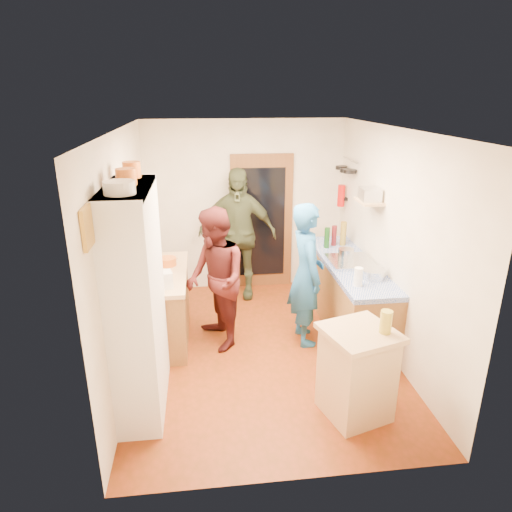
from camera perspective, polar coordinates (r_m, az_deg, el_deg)
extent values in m
cube|color=maroon|center=(5.68, 0.79, -11.67)|extent=(3.00, 4.00, 0.02)
cube|color=silver|center=(4.86, 0.94, 15.69)|extent=(3.00, 4.00, 0.02)
cube|color=silver|center=(7.04, -1.34, 6.20)|extent=(3.00, 0.02, 2.60)
cube|color=silver|center=(3.31, 5.60, -10.39)|extent=(3.00, 0.02, 2.60)
cube|color=silver|center=(5.15, -16.03, 0.22)|extent=(0.02, 4.00, 2.60)
cube|color=silver|center=(5.52, 16.59, 1.48)|extent=(0.02, 4.00, 2.60)
cube|color=brown|center=(7.09, 0.72, 4.22)|extent=(0.95, 0.06, 2.10)
cube|color=black|center=(7.06, 0.76, 4.15)|extent=(0.70, 0.02, 1.70)
cube|color=white|center=(4.46, -14.59, -5.53)|extent=(0.40, 1.20, 2.20)
cube|color=white|center=(4.13, -15.89, 8.16)|extent=(0.40, 1.14, 0.04)
cylinder|color=white|center=(3.79, -16.71, 8.20)|extent=(0.25, 0.25, 0.10)
cylinder|color=orange|center=(4.15, -15.92, 9.51)|extent=(0.18, 0.18, 0.14)
cylinder|color=orange|center=(4.50, -15.27, 10.37)|extent=(0.17, 0.17, 0.15)
cube|color=brown|center=(5.86, -11.58, -6.26)|extent=(0.60, 1.40, 0.85)
cube|color=tan|center=(5.68, -11.89, -2.17)|extent=(0.64, 1.44, 0.05)
cube|color=white|center=(5.17, -11.84, -2.98)|extent=(0.28, 0.22, 0.19)
cylinder|color=white|center=(5.44, -12.67, -1.84)|extent=(0.17, 0.17, 0.19)
cylinder|color=orange|center=(5.84, -11.00, -0.68)|extent=(0.27, 0.27, 0.10)
cube|color=tan|center=(6.10, -11.39, -0.18)|extent=(0.35, 0.30, 0.02)
cube|color=brown|center=(6.16, 11.35, -4.91)|extent=(0.60, 2.20, 0.84)
cube|color=#0B30A3|center=(5.99, 11.64, -1.00)|extent=(0.62, 2.22, 0.06)
cube|color=silver|center=(5.94, 11.77, -0.67)|extent=(0.55, 0.58, 0.04)
cylinder|color=silver|center=(5.96, 11.19, 0.29)|extent=(0.20, 0.20, 0.13)
cylinder|color=#143F14|center=(6.43, 8.85, 2.27)|extent=(0.09, 0.09, 0.29)
cylinder|color=#591419|center=(6.55, 9.73, 2.53)|extent=(0.09, 0.09, 0.29)
cylinder|color=olive|center=(6.57, 10.85, 2.78)|extent=(0.09, 0.09, 0.34)
cylinder|color=white|center=(5.24, 12.67, -2.56)|extent=(0.12, 0.12, 0.21)
cylinder|color=silver|center=(5.52, 14.42, -2.14)|extent=(0.35, 0.35, 0.11)
cube|color=tan|center=(4.57, 12.44, -14.34)|extent=(0.69, 0.69, 0.86)
cube|color=tan|center=(4.33, 12.89, -9.35)|extent=(0.77, 0.77, 0.05)
cube|color=white|center=(4.34, 11.97, -9.10)|extent=(0.42, 0.37, 0.02)
cylinder|color=#AD9E2D|center=(4.29, 15.93, -7.92)|extent=(0.13, 0.13, 0.22)
cylinder|color=silver|center=(6.73, 11.76, 11.67)|extent=(0.02, 0.65, 0.02)
cylinder|color=black|center=(6.57, 11.65, 10.33)|extent=(0.18, 0.18, 0.05)
cylinder|color=black|center=(6.76, 11.12, 10.46)|extent=(0.16, 0.16, 0.05)
cylinder|color=black|center=(6.94, 10.62, 10.82)|extent=(0.17, 0.17, 0.05)
cube|color=tan|center=(5.77, 13.97, 6.63)|extent=(0.26, 0.42, 0.03)
cube|color=silver|center=(5.75, 14.05, 7.50)|extent=(0.24, 0.32, 0.15)
cube|color=black|center=(7.00, 11.05, 7.03)|extent=(0.06, 0.10, 0.04)
cylinder|color=red|center=(6.97, 10.61, 7.43)|extent=(0.11, 0.11, 0.32)
cube|color=gold|center=(3.47, -20.36, 3.34)|extent=(0.03, 0.25, 0.30)
imported|color=#1F5995|center=(5.52, 6.72, -2.40)|extent=(0.46, 0.67, 1.77)
imported|color=#421514|center=(5.48, -4.94, -2.76)|extent=(0.86, 0.99, 1.73)
imported|color=#394028|center=(6.74, -2.25, 2.76)|extent=(1.21, 0.66, 1.96)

